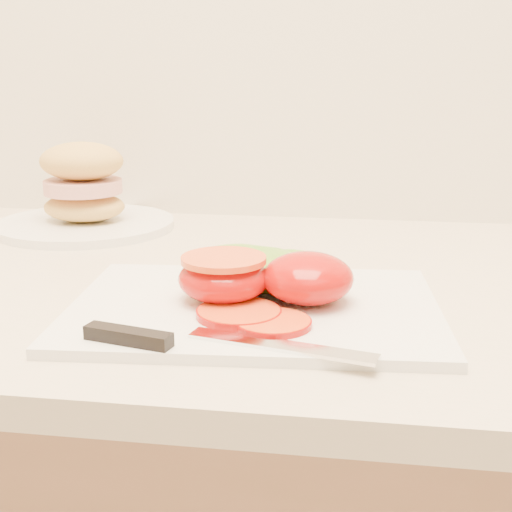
# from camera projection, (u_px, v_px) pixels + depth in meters

# --- Properties ---
(cutting_board) EXTENTS (0.37, 0.28, 0.01)m
(cutting_board) POSITION_uv_depth(u_px,v_px,m) (254.00, 308.00, 0.69)
(cutting_board) COLOR white
(cutting_board) RESTS_ON counter
(tomato_half_dome) EXTENTS (0.09, 0.09, 0.05)m
(tomato_half_dome) POSITION_uv_depth(u_px,v_px,m) (308.00, 278.00, 0.69)
(tomato_half_dome) COLOR #B10D04
(tomato_half_dome) RESTS_ON cutting_board
(tomato_half_cut) EXTENTS (0.09, 0.09, 0.04)m
(tomato_half_cut) POSITION_uv_depth(u_px,v_px,m) (224.00, 277.00, 0.69)
(tomato_half_cut) COLOR #B10D04
(tomato_half_cut) RESTS_ON cutting_board
(tomato_slice_0) EXTENTS (0.08, 0.08, 0.01)m
(tomato_slice_0) POSITION_uv_depth(u_px,v_px,m) (239.00, 313.00, 0.65)
(tomato_slice_0) COLOR #F05628
(tomato_slice_0) RESTS_ON cutting_board
(tomato_slice_1) EXTENTS (0.07, 0.07, 0.01)m
(tomato_slice_1) POSITION_uv_depth(u_px,v_px,m) (273.00, 323.00, 0.63)
(tomato_slice_1) COLOR #F05628
(tomato_slice_1) RESTS_ON cutting_board
(lettuce_leaf_0) EXTENTS (0.17, 0.14, 0.03)m
(lettuce_leaf_0) POSITION_uv_depth(u_px,v_px,m) (246.00, 268.00, 0.76)
(lettuce_leaf_0) COLOR #84B02E
(lettuce_leaf_0) RESTS_ON cutting_board
(lettuce_leaf_1) EXTENTS (0.14, 0.13, 0.02)m
(lettuce_leaf_1) POSITION_uv_depth(u_px,v_px,m) (288.00, 269.00, 0.76)
(lettuce_leaf_1) COLOR #84B02E
(lettuce_leaf_1) RESTS_ON cutting_board
(knife) EXTENTS (0.25, 0.06, 0.01)m
(knife) POSITION_uv_depth(u_px,v_px,m) (188.00, 340.00, 0.59)
(knife) COLOR silver
(knife) RESTS_ON cutting_board
(sandwich_plate) EXTENTS (0.26, 0.26, 0.13)m
(sandwich_plate) POSITION_uv_depth(u_px,v_px,m) (84.00, 198.00, 1.03)
(sandwich_plate) COLOR white
(sandwich_plate) RESTS_ON counter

